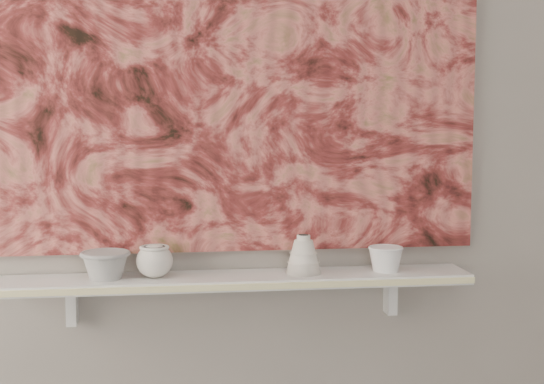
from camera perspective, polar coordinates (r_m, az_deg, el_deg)
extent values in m
plane|color=gray|center=(2.31, -2.89, 4.47)|extent=(3.60, 0.00, 3.60)
cube|color=silver|center=(2.27, -2.64, -6.64)|extent=(1.40, 0.18, 0.03)
cube|color=beige|center=(2.18, -2.43, -7.17)|extent=(1.40, 0.01, 0.02)
cube|color=silver|center=(2.36, -14.83, -8.20)|extent=(0.03, 0.06, 0.12)
cube|color=silver|center=(2.44, 8.90, -7.64)|extent=(0.03, 0.06, 0.12)
cube|color=maroon|center=(2.30, -2.88, 9.20)|extent=(1.50, 0.02, 1.10)
cube|color=black|center=(2.37, 8.10, 1.60)|extent=(0.09, 0.00, 0.08)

